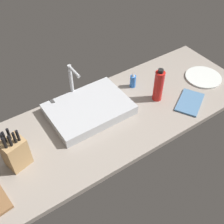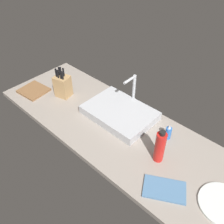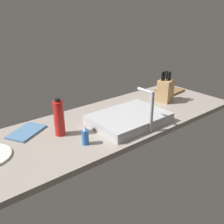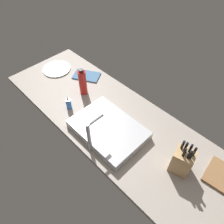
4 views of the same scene
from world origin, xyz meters
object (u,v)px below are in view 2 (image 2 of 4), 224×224
(knife_block, at_px, (63,86))
(dish_towel, at_px, (164,189))
(dinner_plate, at_px, (223,204))
(cutting_board, at_px, (34,90))
(sink_basin, at_px, (120,113))
(water_bottle, at_px, (160,147))
(soap_bottle, at_px, (168,132))
(faucet, at_px, (133,89))

(knife_block, relative_size, dish_towel, 1.06)
(dinner_plate, height_order, dish_towel, same)
(cutting_board, relative_size, dish_towel, 0.92)
(dish_towel, bearing_deg, cutting_board, 178.63)
(sink_basin, relative_size, dinner_plate, 1.94)
(water_bottle, distance_m, dinner_plate, 0.44)
(water_bottle, height_order, dinner_plate, water_bottle)
(soap_bottle, bearing_deg, cutting_board, -164.30)
(soap_bottle, height_order, dish_towel, soap_bottle)
(faucet, height_order, cutting_board, faucet)
(water_bottle, bearing_deg, dinner_plate, -2.39)
(sink_basin, bearing_deg, dinner_plate, -10.23)
(knife_block, xyz_separation_m, soap_bottle, (0.89, 0.17, -0.05))
(dish_towel, bearing_deg, water_bottle, 134.62)
(knife_block, bearing_deg, faucet, 15.77)
(dish_towel, bearing_deg, faucet, 143.00)
(water_bottle, xyz_separation_m, dinner_plate, (0.42, -0.02, -0.10))
(knife_block, bearing_deg, soap_bottle, -3.41)
(dinner_plate, bearing_deg, water_bottle, 177.61)
(knife_block, relative_size, water_bottle, 1.04)
(cutting_board, distance_m, water_bottle, 1.18)
(faucet, relative_size, dish_towel, 1.13)
(sink_basin, distance_m, cutting_board, 0.78)
(faucet, relative_size, knife_block, 1.07)
(soap_bottle, bearing_deg, dinner_plate, -23.62)
(sink_basin, relative_size, cutting_board, 2.32)
(cutting_board, bearing_deg, sink_basin, 19.53)
(faucet, distance_m, cutting_board, 0.85)
(dinner_plate, bearing_deg, cutting_board, -176.27)
(soap_bottle, relative_size, dish_towel, 0.50)
(cutting_board, relative_size, water_bottle, 0.91)
(sink_basin, xyz_separation_m, water_bottle, (0.44, -0.14, 0.08))
(faucet, distance_m, water_bottle, 0.55)
(soap_bottle, bearing_deg, water_bottle, -74.02)
(soap_bottle, relative_size, water_bottle, 0.49)
(knife_block, height_order, cutting_board, knife_block)
(knife_block, bearing_deg, dish_towel, -23.41)
(knife_block, height_order, dinner_plate, knife_block)
(faucet, height_order, soap_bottle, faucet)
(knife_block, distance_m, soap_bottle, 0.91)
(knife_block, bearing_deg, sink_basin, -1.13)
(sink_basin, height_order, cutting_board, sink_basin)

